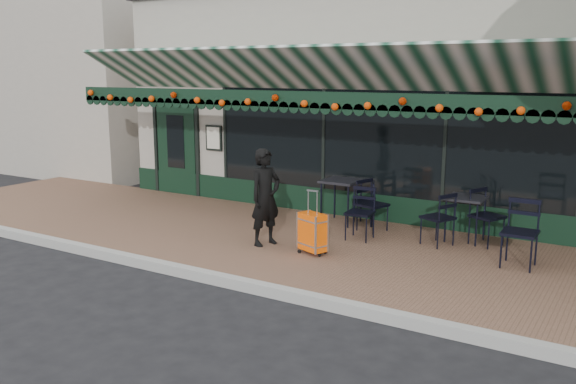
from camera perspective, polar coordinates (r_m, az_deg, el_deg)
The scene contains 15 objects.
ground at distance 8.48m, azimuth -3.50°, elevation -9.04°, with size 80.00×80.00×0.00m, color black.
sidewalk at distance 10.08m, azimuth 3.02°, elevation -5.25°, with size 18.00×4.00×0.15m, color brown.
curb at distance 8.40m, azimuth -3.82°, elevation -8.72°, with size 18.00×0.16×0.15m, color #9E9E99.
restaurant_building at distance 15.07m, azimuth 13.83°, elevation 8.44°, with size 12.00×9.60×4.50m.
neighbor_building_left at distance 22.79m, azimuth -19.36°, elevation 9.33°, with size 12.00×8.00×4.80m, color #9D968A.
woman at distance 9.82m, azimuth -2.12°, elevation -0.49°, with size 0.57×0.38×1.58m, color black.
suitcase at distance 9.43m, azimuth 2.30°, elevation -3.83°, with size 0.49×0.38×1.00m.
cafe_table_a at distance 10.49m, azimuth 16.33°, elevation -0.83°, with size 0.61×0.61×0.75m.
cafe_table_b at distance 11.29m, azimuth 5.02°, elevation 0.74°, with size 0.66×0.66×0.81m.
chair_a_left at distance 10.16m, azimuth 13.83°, elevation -2.39°, with size 0.45×0.45×0.89m, color black, non-canonical shape.
chair_a_right at distance 10.38m, azimuth 18.13°, elevation -2.24°, with size 0.46×0.46×0.93m, color black, non-canonical shape.
chair_a_front at distance 9.37m, azimuth 20.87°, elevation -3.65°, with size 0.50×0.50×0.99m, color black, non-canonical shape.
chair_b_left at distance 11.25m, azimuth 7.07°, elevation -1.02°, with size 0.41×0.41×0.82m, color black, non-canonical shape.
chair_b_right at distance 10.83m, azimuth 7.92°, elevation -1.24°, with size 0.46×0.46×0.92m, color black, non-canonical shape.
chair_b_front at distance 10.26m, azimuth 6.75°, elevation -2.01°, with size 0.44×0.44×0.89m, color black, non-canonical shape.
Camera 1 is at (4.56, -6.51, 2.95)m, focal length 38.00 mm.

